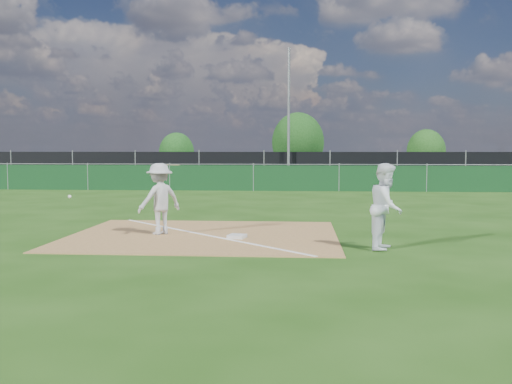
% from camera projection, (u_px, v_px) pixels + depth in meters
% --- Properties ---
extents(ground, '(90.00, 90.00, 0.00)m').
position_uv_depth(ground, '(243.00, 200.00, 21.87)').
color(ground, '#1D440E').
rests_on(ground, ground).
extents(infield_dirt, '(6.00, 5.00, 0.02)m').
position_uv_depth(infield_dirt, '(204.00, 235.00, 12.92)').
color(infield_dirt, olive).
rests_on(infield_dirt, ground).
extents(foul_line, '(5.01, 5.01, 0.01)m').
position_uv_depth(foul_line, '(204.00, 235.00, 12.92)').
color(foul_line, white).
rests_on(foul_line, infield_dirt).
extents(green_fence, '(44.00, 0.05, 1.20)m').
position_uv_depth(green_fence, '(253.00, 178.00, 26.80)').
color(green_fence, '#0E3517').
rests_on(green_fence, ground).
extents(dirt_mound, '(3.38, 2.60, 1.17)m').
position_uv_depth(dirt_mound, '(166.00, 175.00, 30.66)').
color(dirt_mound, '#A2844E').
rests_on(dirt_mound, ground).
extents(black_fence, '(46.00, 0.04, 1.80)m').
position_uv_depth(black_fence, '(264.00, 167.00, 34.73)').
color(black_fence, black).
rests_on(black_fence, ground).
extents(parking_lot, '(46.00, 9.00, 0.01)m').
position_uv_depth(parking_lot, '(268.00, 177.00, 39.77)').
color(parking_lot, black).
rests_on(parking_lot, ground).
extents(light_pole, '(0.16, 0.16, 8.00)m').
position_uv_depth(light_pole, '(289.00, 115.00, 34.09)').
color(light_pole, slate).
rests_on(light_pole, ground).
extents(first_base, '(0.43, 0.43, 0.08)m').
position_uv_depth(first_base, '(237.00, 236.00, 12.45)').
color(first_base, silver).
rests_on(first_base, infield_dirt).
extents(play_at_first, '(2.60, 1.15, 1.62)m').
position_uv_depth(play_at_first, '(160.00, 199.00, 12.95)').
color(play_at_first, silver).
rests_on(play_at_first, infield_dirt).
extents(runner, '(0.86, 0.98, 1.69)m').
position_uv_depth(runner, '(386.00, 206.00, 11.09)').
color(runner, white).
rests_on(runner, ground).
extents(car_left, '(4.34, 3.05, 1.37)m').
position_uv_depth(car_left, '(193.00, 167.00, 39.39)').
color(car_left, '#A4A6AB').
rests_on(car_left, parking_lot).
extents(car_mid, '(4.32, 1.77, 1.39)m').
position_uv_depth(car_mid, '(236.00, 167.00, 39.19)').
color(car_mid, black).
rests_on(car_mid, parking_lot).
extents(car_right, '(4.37, 2.82, 1.18)m').
position_uv_depth(car_right, '(319.00, 169.00, 39.90)').
color(car_right, black).
rests_on(car_right, parking_lot).
extents(tree_left, '(2.77, 2.77, 3.28)m').
position_uv_depth(tree_left, '(177.00, 153.00, 45.02)').
color(tree_left, '#382316').
rests_on(tree_left, ground).
extents(tree_mid, '(4.09, 4.09, 4.85)m').
position_uv_depth(tree_mid, '(298.00, 142.00, 44.73)').
color(tree_mid, '#382316').
rests_on(tree_mid, ground).
extents(tree_right, '(2.99, 2.99, 3.54)m').
position_uv_depth(tree_right, '(426.00, 151.00, 45.12)').
color(tree_right, '#382316').
rests_on(tree_right, ground).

